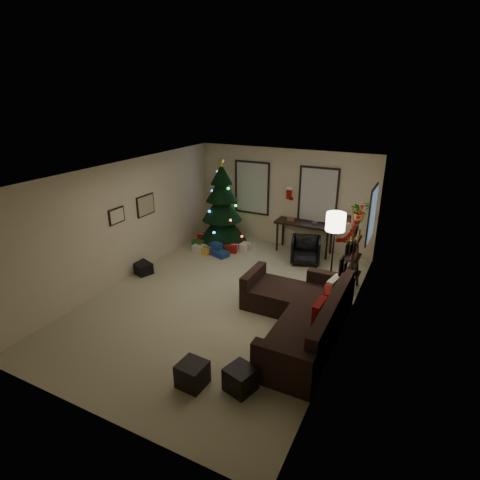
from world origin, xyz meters
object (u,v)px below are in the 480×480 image
at_px(sofa, 302,316).
at_px(bookshelf, 354,252).
at_px(christmas_tree, 222,210).
at_px(desk_chair, 306,250).
at_px(desk, 305,226).

xyz_separation_m(sofa, bookshelf, (0.48, 1.98, 0.60)).
xyz_separation_m(christmas_tree, desk_chair, (2.49, -0.15, -0.70)).
xyz_separation_m(desk, desk_chair, (0.26, -0.65, -0.40)).
distance_m(christmas_tree, sofa, 4.58).
bearing_deg(sofa, desk, 107.30).
height_order(desk_chair, bookshelf, bookshelf).
xyz_separation_m(sofa, desk_chair, (-0.85, 2.91, 0.04)).
distance_m(christmas_tree, bookshelf, 3.96).
bearing_deg(sofa, bookshelf, 76.41).
distance_m(sofa, bookshelf, 2.13).
bearing_deg(christmas_tree, desk, 12.74).
bearing_deg(desk_chair, desk, 95.87).
relative_size(sofa, bookshelf, 1.57).
height_order(christmas_tree, bookshelf, christmas_tree).
relative_size(christmas_tree, desk_chair, 3.69).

